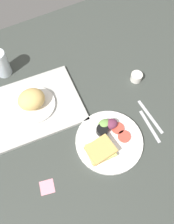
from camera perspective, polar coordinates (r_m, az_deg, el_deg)
name	(u,v)px	position (r cm, az deg, el deg)	size (l,w,h in cm)	color
ground_plane	(86,125)	(112.19, -0.20, -2.95)	(190.00, 150.00, 3.00)	#383D38
serving_tray	(32,108)	(116.56, -12.78, 1.02)	(45.00, 33.00, 1.60)	#B2B2AD
bread_plate_near	(32,101)	(112.66, -12.64, 2.49)	(19.63, 19.63, 9.68)	white
plate_with_salad	(108,140)	(106.03, 4.81, -6.62)	(29.20, 29.20, 5.40)	white
drinking_glass	(1,64)	(127.48, -19.44, 10.60)	(7.34, 7.34, 13.92)	silver
espresso_cup	(136,77)	(124.15, 11.44, 8.01)	(5.60, 5.60, 4.00)	silver
fork	(150,126)	(113.49, 14.44, -3.22)	(17.00, 1.40, 0.50)	#B7B7BC
knife	(150,116)	(115.79, 14.54, -1.00)	(19.00, 1.40, 0.50)	#B7B7BC
sticky_note	(47,187)	(102.99, -9.29, -16.88)	(5.60, 5.60, 0.12)	pink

